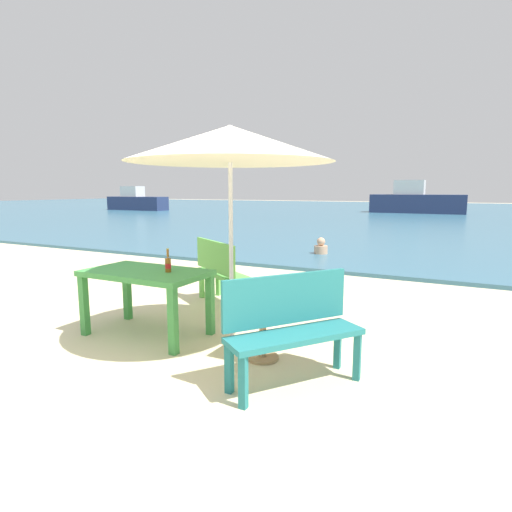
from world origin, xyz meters
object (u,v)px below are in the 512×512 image
at_px(patio_umbrella, 230,144).
at_px(bench_green_left, 221,269).
at_px(boat_tanker, 416,201).
at_px(picnic_table_green, 146,280).
at_px(beer_bottle_amber, 168,264).
at_px(swimmer_person, 321,247).
at_px(boat_cargo_ship, 137,201).
at_px(bench_teal_center, 292,323).
at_px(side_table_wood, 263,325).

bearing_deg(patio_umbrella, bench_green_left, 125.95).
xyz_separation_m(bench_green_left, boat_tanker, (-0.24, 26.10, 0.36)).
relative_size(picnic_table_green, boat_tanker, 0.22).
bearing_deg(picnic_table_green, bench_green_left, 86.01).
relative_size(beer_bottle_amber, boat_tanker, 0.04).
xyz_separation_m(swimmer_person, boat_tanker, (-0.11, 21.13, 0.66)).
bearing_deg(swimmer_person, bench_green_left, -88.44).
bearing_deg(boat_cargo_ship, picnic_table_green, -46.82).
bearing_deg(patio_umbrella, bench_teal_center, -29.79).
height_order(picnic_table_green, bench_green_left, bench_green_left).
distance_m(patio_umbrella, side_table_wood, 1.83).
bearing_deg(side_table_wood, boat_tanker, 93.42).
bearing_deg(picnic_table_green, boat_tanker, 90.30).
xyz_separation_m(picnic_table_green, bench_green_left, (0.10, 1.44, -0.11)).
bearing_deg(picnic_table_green, boat_cargo_ship, 133.18).
distance_m(beer_bottle_amber, boat_cargo_ship, 30.31).
xyz_separation_m(bench_green_left, boat_cargo_ship, (-20.73, 20.54, 0.22)).
height_order(beer_bottle_amber, patio_umbrella, patio_umbrella).
height_order(picnic_table_green, boat_tanker, boat_tanker).
bearing_deg(picnic_table_green, beer_bottle_amber, 8.14).
xyz_separation_m(swimmer_person, boat_cargo_ship, (-20.59, 15.57, 0.52)).
bearing_deg(bench_green_left, picnic_table_green, -93.99).
bearing_deg(swimmer_person, patio_umbrella, -80.17).
bearing_deg(side_table_wood, patio_umbrella, 160.16).
height_order(swimmer_person, boat_cargo_ship, boat_cargo_ship).
bearing_deg(bench_teal_center, bench_green_left, 135.33).
bearing_deg(bench_green_left, boat_cargo_ship, 135.27).
relative_size(picnic_table_green, bench_green_left, 1.16).
height_order(bench_green_left, swimmer_person, bench_green_left).
bearing_deg(patio_umbrella, side_table_wood, -19.84).
bearing_deg(side_table_wood, bench_green_left, 133.53).
bearing_deg(boat_tanker, patio_umbrella, -87.50).
distance_m(bench_teal_center, boat_cargo_ship, 31.78).
bearing_deg(bench_teal_center, boat_cargo_ship, 135.27).
bearing_deg(swimmer_person, picnic_table_green, -89.69).
height_order(beer_bottle_amber, side_table_wood, beer_bottle_amber).
distance_m(bench_teal_center, boat_tanker, 28.00).
bearing_deg(boat_tanker, side_table_wood, -86.58).
bearing_deg(beer_bottle_amber, bench_teal_center, -14.38).
distance_m(bench_teal_center, swimmer_person, 7.08).
bearing_deg(side_table_wood, picnic_table_green, 178.72).
distance_m(side_table_wood, bench_teal_center, 0.60).
distance_m(side_table_wood, swimmer_person, 6.62).
relative_size(patio_umbrella, side_table_wood, 4.26).
distance_m(bench_green_left, boat_cargo_ship, 29.18).
xyz_separation_m(side_table_wood, boat_tanker, (-1.65, 27.57, 0.54)).
bearing_deg(beer_bottle_amber, swimmer_person, 92.92).
relative_size(side_table_wood, swimmer_person, 1.32).
xyz_separation_m(beer_bottle_amber, side_table_wood, (1.21, -0.07, -0.50)).
distance_m(patio_umbrella, boat_cargo_ship, 30.81).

